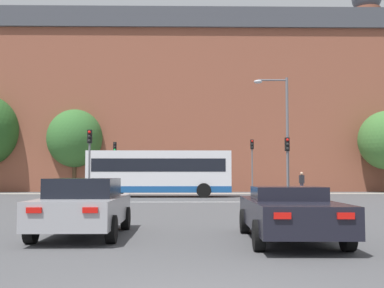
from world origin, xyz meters
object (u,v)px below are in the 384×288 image
at_px(bus_crossing_lead, 159,172).
at_px(street_lamp_junction, 282,126).
at_px(car_saloon_left, 84,206).
at_px(traffic_light_far_right, 252,157).
at_px(traffic_light_near_right, 287,158).
at_px(car_roadster_right, 289,212).
at_px(traffic_light_far_left, 115,159).
at_px(pedestrian_waiting, 302,181).
at_px(traffic_light_near_left, 89,153).

height_order(bus_crossing_lead, street_lamp_junction, street_lamp_junction).
xyz_separation_m(car_saloon_left, traffic_light_far_right, (8.20, 27.48, 2.26)).
xyz_separation_m(bus_crossing_lead, traffic_light_near_right, (7.84, -5.99, 0.81)).
bearing_deg(traffic_light_far_right, car_roadster_right, -96.37).
distance_m(traffic_light_far_right, traffic_light_far_left, 11.42).
height_order(traffic_light_far_right, traffic_light_near_right, traffic_light_far_right).
distance_m(traffic_light_far_right, street_lamp_junction, 11.56).
relative_size(traffic_light_far_right, pedestrian_waiting, 2.49).
bearing_deg(car_roadster_right, street_lamp_junction, 80.63).
relative_size(car_saloon_left, traffic_light_near_right, 1.21).
height_order(car_saloon_left, traffic_light_far_right, traffic_light_far_right).
height_order(traffic_light_near_left, traffic_light_far_left, traffic_light_far_left).
relative_size(traffic_light_far_left, street_lamp_junction, 0.58).
relative_size(car_roadster_right, traffic_light_far_right, 1.11).
height_order(car_roadster_right, traffic_light_near_right, traffic_light_near_right).
distance_m(car_roadster_right, traffic_light_far_right, 28.77).
relative_size(traffic_light_near_left, traffic_light_near_right, 1.12).
bearing_deg(street_lamp_junction, traffic_light_far_left, 135.11).
height_order(car_saloon_left, car_roadster_right, car_saloon_left).
xyz_separation_m(bus_crossing_lead, traffic_light_far_right, (7.41, 5.65, 1.27)).
xyz_separation_m(bus_crossing_lead, traffic_light_far_left, (-4.00, 5.71, 1.14)).
distance_m(traffic_light_near_left, street_lamp_junction, 11.49).
distance_m(car_saloon_left, traffic_light_near_right, 18.13).
bearing_deg(pedestrian_waiting, traffic_light_far_right, -8.11).
bearing_deg(bus_crossing_lead, traffic_light_far_right, -52.68).
bearing_deg(pedestrian_waiting, bus_crossing_lead, 13.48).
bearing_deg(traffic_light_far_right, car_saloon_left, -106.61).
xyz_separation_m(traffic_light_near_left, street_lamp_junction, (11.37, 0.09, 1.65)).
bearing_deg(traffic_light_near_left, traffic_light_far_left, 90.96).
relative_size(car_saloon_left, street_lamp_junction, 0.62).
relative_size(car_saloon_left, bus_crossing_lead, 0.45).
xyz_separation_m(car_roadster_right, traffic_light_near_left, (-8.04, 16.94, 2.16)).
bearing_deg(car_saloon_left, bus_crossing_lead, 87.57).
distance_m(car_saloon_left, traffic_light_far_right, 28.77).
height_order(bus_crossing_lead, traffic_light_far_left, traffic_light_far_left).
bearing_deg(street_lamp_junction, car_saloon_left, -117.54).
distance_m(bus_crossing_lead, traffic_light_far_right, 9.40).
distance_m(car_roadster_right, traffic_light_far_left, 29.80).
distance_m(car_saloon_left, bus_crossing_lead, 21.87).
height_order(bus_crossing_lead, pedestrian_waiting, bus_crossing_lead).
height_order(traffic_light_near_left, traffic_light_near_right, traffic_light_near_left).
bearing_deg(car_saloon_left, car_roadster_right, -11.79).
height_order(car_roadster_right, traffic_light_far_right, traffic_light_far_right).
bearing_deg(bus_crossing_lead, car_roadster_right, -169.51).
xyz_separation_m(car_roadster_right, traffic_light_near_right, (3.61, 16.86, 1.88)).
distance_m(traffic_light_near_left, pedestrian_waiting, 19.64).
xyz_separation_m(traffic_light_near_right, street_lamp_junction, (-0.28, 0.17, 1.94)).
height_order(traffic_light_far_right, traffic_light_far_left, traffic_light_far_right).
height_order(bus_crossing_lead, traffic_light_far_right, traffic_light_far_right).
xyz_separation_m(car_saloon_left, bus_crossing_lead, (0.79, 21.83, 0.99)).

